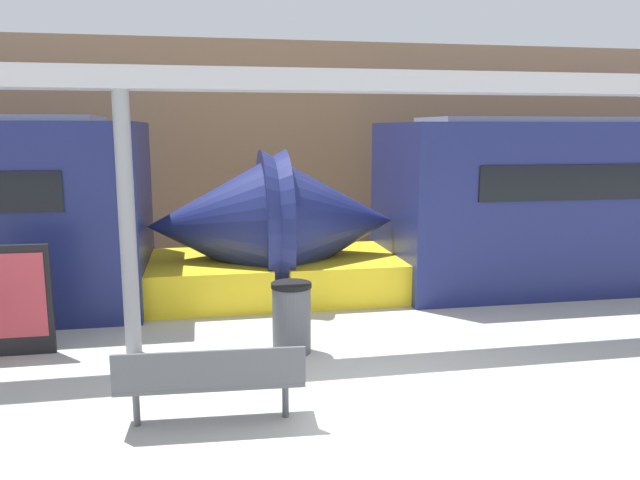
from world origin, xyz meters
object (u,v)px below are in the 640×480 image
bench_near (211,378)px  support_column_near (127,226)px  poster_board (14,300)px  trash_bin (292,318)px

bench_near → support_column_near: bearing=116.7°
poster_board → support_column_near: 1.82m
bench_near → support_column_near: (-1.00, 2.29, 1.23)m
trash_bin → support_column_near: bearing=170.4°
bench_near → poster_board: size_ratio=1.28×
trash_bin → support_column_near: (-2.10, 0.35, 1.25)m
bench_near → trash_bin: trash_bin is taller
trash_bin → poster_board: bearing=170.9°
poster_board → trash_bin: bearing=-9.1°
support_column_near → bench_near: bearing=-66.5°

